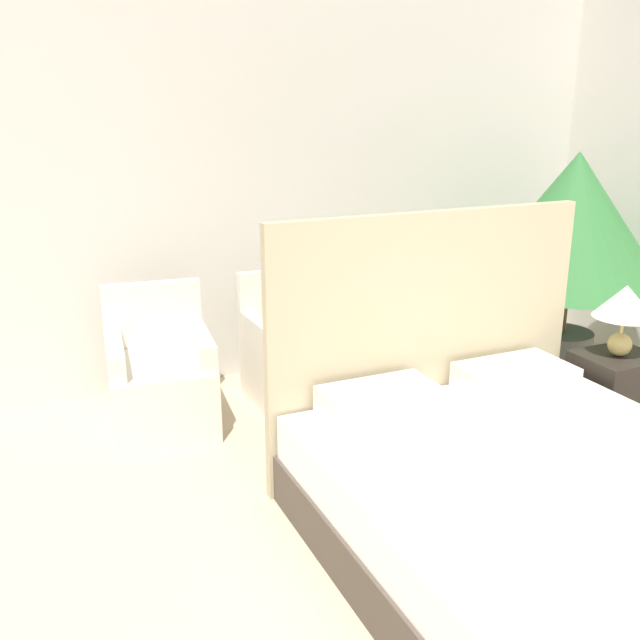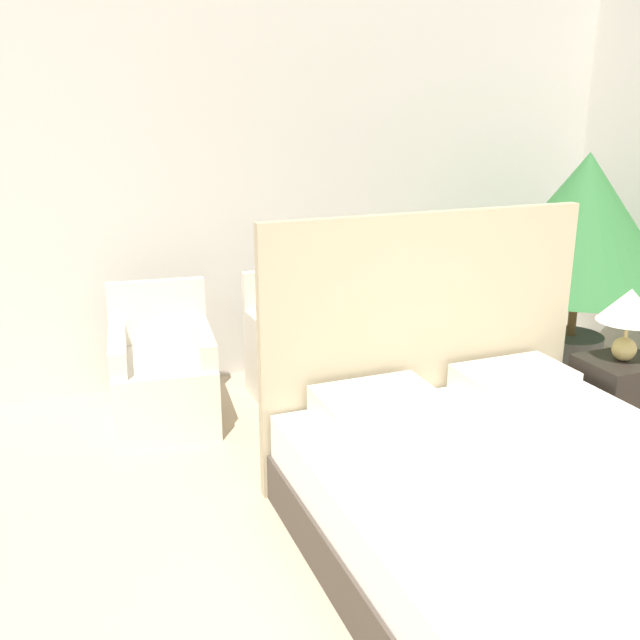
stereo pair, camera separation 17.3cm
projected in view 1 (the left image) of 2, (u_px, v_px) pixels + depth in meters
The scene contains 7 objects.
wall_back at pixel (259, 175), 4.98m from camera, with size 10.00×0.06×2.90m.
bed at pixel (534, 498), 3.13m from camera, with size 1.82×2.06×1.42m.
armchair_near_window_left at pixel (161, 384), 4.41m from camera, with size 0.69×0.77×0.85m.
armchair_near_window_right at pixel (299, 362), 4.77m from camera, with size 0.63×0.72×0.85m.
potted_palm at pixel (572, 225), 5.00m from camera, with size 1.34×1.34×1.62m.
nightstand at pixel (613, 399), 4.18m from camera, with size 0.44×0.38×0.55m.
table_lamp at pixel (625, 306), 4.00m from camera, with size 0.35×0.35×0.42m.
Camera 1 is at (-1.67, -0.83, 1.96)m, focal length 40.00 mm.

